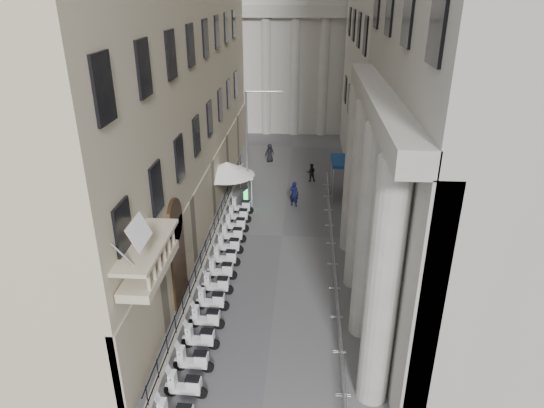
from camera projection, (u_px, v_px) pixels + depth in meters
The scene contains 31 objects.
iron_fence at pixel (214, 242), 30.79m from camera, with size 0.30×28.00×1.40m, color black, non-canonical shape.
blue_awning at pixel (340, 196), 37.50m from camera, with size 1.60×3.00×3.00m, color navy, non-canonical shape.
flag at pixel (161, 403), 18.95m from camera, with size 1.00×1.40×8.20m, color #9E0C11, non-canonical shape.
scooter_1 at pixel (187, 397), 19.23m from camera, with size 0.56×1.40×1.50m, color silver, non-canonical shape.
scooter_2 at pixel (194, 371), 20.52m from camera, with size 0.56×1.40×1.50m, color silver, non-canonical shape.
scooter_3 at pixel (201, 348), 21.81m from camera, with size 0.56×1.40×1.50m, color silver, non-canonical shape.
scooter_4 at pixel (207, 328), 23.10m from camera, with size 0.56×1.40×1.50m, color silver, non-canonical shape.
scooter_5 at pixel (213, 310), 24.39m from camera, with size 0.56×1.40×1.50m, color silver, non-canonical shape.
scooter_6 at pixel (218, 294), 25.68m from camera, with size 0.56×1.40×1.50m, color silver, non-canonical shape.
scooter_7 at pixel (222, 279), 26.97m from camera, with size 0.56×1.40×1.50m, color silver, non-canonical shape.
scooter_8 at pixel (226, 265), 28.26m from camera, with size 0.56×1.40×1.50m, color silver, non-canonical shape.
scooter_9 at pixel (230, 253), 29.55m from camera, with size 0.56×1.40×1.50m, color silver, non-canonical shape.
scooter_10 at pixel (233, 242), 30.83m from camera, with size 0.56×1.40×1.50m, color silver, non-canonical shape.
scooter_11 at pixel (236, 232), 32.12m from camera, with size 0.56×1.40×1.50m, color silver, non-canonical shape.
scooter_12 at pixel (239, 222), 33.41m from camera, with size 0.56×1.40×1.50m, color silver, non-canonical shape.
scooter_13 at pixel (242, 213), 34.70m from camera, with size 0.56×1.40×1.50m, color silver, non-canonical shape.
barrier_1 at pixel (341, 373), 20.43m from camera, with size 0.60×2.40×1.10m, color #A5A7AD, non-canonical shape.
barrier_2 at pixel (338, 334), 22.70m from camera, with size 0.60×2.40×1.10m, color #A5A7AD, non-canonical shape.
barrier_3 at pixel (336, 302), 24.97m from camera, with size 0.60×2.40×1.10m, color #A5A7AD, non-canonical shape.
barrier_4 at pixel (334, 276), 27.24m from camera, with size 0.60×2.40×1.10m, color #A5A7AD, non-canonical shape.
barrier_5 at pixel (332, 253), 29.52m from camera, with size 0.60×2.40×1.10m, color #A5A7AD, non-canonical shape.
barrier_6 at pixel (330, 234), 31.79m from camera, with size 0.60×2.40×1.10m, color #A5A7AD, non-canonical shape.
barrier_7 at pixel (329, 218), 34.06m from camera, with size 0.60×2.40×1.10m, color #A5A7AD, non-canonical shape.
barrier_8 at pixel (328, 203), 36.33m from camera, with size 0.60×2.40×1.10m, color #A5A7AD, non-canonical shape.
barrier_9 at pixel (327, 190), 38.60m from camera, with size 0.60×2.40×1.10m, color #A5A7AD, non-canonical shape.
security_tent at pixel (236, 171), 34.80m from camera, with size 4.01×4.01×3.26m.
street_lamp at pixel (251, 138), 34.43m from camera, with size 2.73×0.31×8.36m.
info_kiosk at pixel (244, 199), 34.83m from camera, with size 0.50×0.87×1.78m.
pedestrian_a at pixel (294, 194), 35.51m from camera, with size 0.70×0.46×1.91m, color #0D1034.
pedestrian_b at pixel (311, 172), 40.14m from camera, with size 0.75×0.58×1.54m, color black.
pedestrian_c at pixel (270, 153), 44.54m from camera, with size 0.83×0.54×1.70m, color black.
Camera 1 is at (1.36, -8.71, 14.91)m, focal length 32.00 mm.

